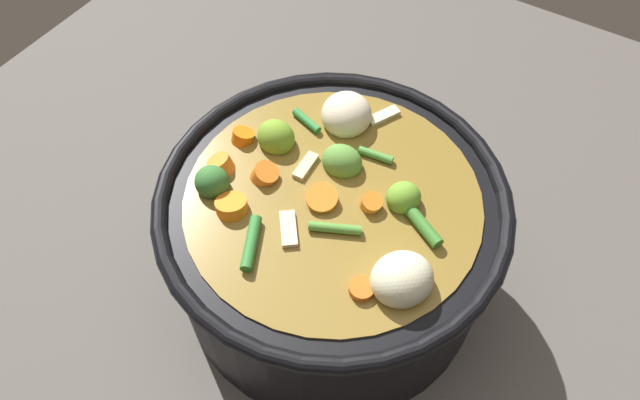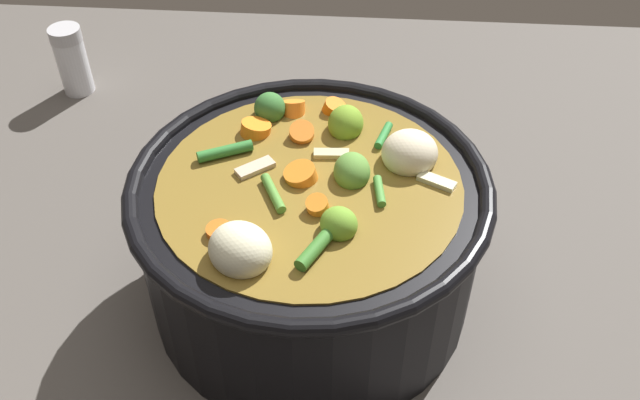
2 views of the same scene
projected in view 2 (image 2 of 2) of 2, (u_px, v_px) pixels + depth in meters
The scene contains 3 objects.
ground_plane at pixel (311, 290), 0.69m from camera, with size 1.10×1.10×0.00m, color #514C47.
cooking_pot at pixel (310, 235), 0.63m from camera, with size 0.31×0.31×0.17m.
salt_shaker at pixel (72, 60), 0.91m from camera, with size 0.04×0.04×0.09m.
Camera 2 is at (-0.44, -0.04, 0.53)m, focal length 39.40 mm.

